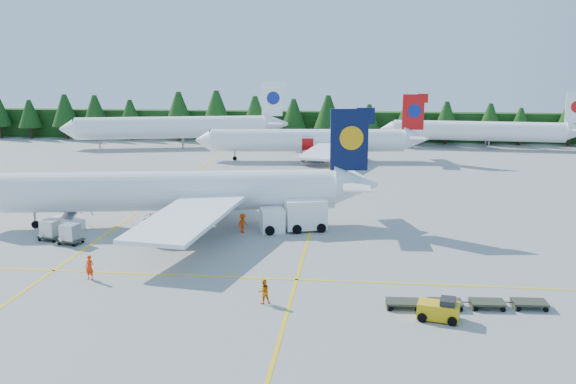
# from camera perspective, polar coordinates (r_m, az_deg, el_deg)

# --- Properties ---
(ground) EXTENTS (320.00, 320.00, 0.00)m
(ground) POSITION_cam_1_polar(r_m,az_deg,el_deg) (57.21, -4.67, -5.55)
(ground) COLOR #989893
(ground) RESTS_ON ground
(taxi_stripe_a) EXTENTS (0.25, 120.00, 0.01)m
(taxi_stripe_a) POSITION_cam_1_polar(r_m,az_deg,el_deg) (79.42, -11.90, -0.82)
(taxi_stripe_a) COLOR yellow
(taxi_stripe_a) RESTS_ON ground
(taxi_stripe_b) EXTENTS (0.25, 120.00, 0.01)m
(taxi_stripe_b) POSITION_cam_1_polar(r_m,az_deg,el_deg) (75.67, 2.65, -1.20)
(taxi_stripe_b) COLOR yellow
(taxi_stripe_b) RESTS_ON ground
(taxi_stripe_cross) EXTENTS (80.00, 0.25, 0.01)m
(taxi_stripe_cross) POSITION_cam_1_polar(r_m,az_deg,el_deg) (51.63, -5.93, -7.52)
(taxi_stripe_cross) COLOR yellow
(taxi_stripe_cross) RESTS_ON ground
(treeline_hedge) EXTENTS (220.00, 4.00, 6.00)m
(treeline_hedge) POSITION_cam_1_polar(r_m,az_deg,el_deg) (136.72, 1.81, 5.93)
(treeline_hedge) COLOR black
(treeline_hedge) RESTS_ON ground
(airliner_navy) EXTENTS (41.01, 33.47, 12.00)m
(airliner_navy) POSITION_cam_1_polar(r_m,az_deg,el_deg) (66.99, -11.47, 0.01)
(airliner_navy) COLOR white
(airliner_navy) RESTS_ON ground
(airliner_red) EXTENTS (38.34, 31.41, 11.15)m
(airliner_red) POSITION_cam_1_polar(r_m,az_deg,el_deg) (108.47, 1.40, 4.57)
(airliner_red) COLOR white
(airliner_red) RESTS_ON ground
(airliner_far_left) EXTENTS (42.08, 13.24, 12.43)m
(airliner_far_left) POSITION_cam_1_polar(r_m,az_deg,el_deg) (127.09, -10.86, 5.68)
(airliner_far_left) COLOR white
(airliner_far_left) RESTS_ON ground
(airliner_far_right) EXTENTS (37.55, 6.16, 10.91)m
(airliner_far_right) POSITION_cam_1_polar(r_m,az_deg,el_deg) (128.26, 16.05, 5.27)
(airliner_far_right) COLOR white
(airliner_far_right) RESTS_ON ground
(airstairs) EXTENTS (4.55, 5.91, 3.49)m
(airstairs) POSITION_cam_1_polar(r_m,az_deg,el_deg) (69.22, -19.10, -2.45)
(airstairs) COLOR white
(airstairs) RESTS_ON ground
(service_truck) EXTENTS (6.95, 4.21, 3.16)m
(service_truck) POSITION_cam_1_polar(r_m,az_deg,el_deg) (64.27, 0.51, -2.12)
(service_truck) COLOR silver
(service_truck) RESTS_ON ground
(baggage_tug) EXTENTS (2.94, 1.97, 1.45)m
(baggage_tug) POSITION_cam_1_polar(r_m,az_deg,el_deg) (44.33, 13.32, -10.14)
(baggage_tug) COLOR gold
(baggage_tug) RESTS_ON ground
(dolly_train) EXTENTS (11.13, 2.43, 0.14)m
(dolly_train) POSITION_cam_1_polar(r_m,az_deg,el_deg) (46.86, 15.57, -9.40)
(dolly_train) COLOR #303426
(dolly_train) RESTS_ON ground
(uld_pair) EXTENTS (4.86, 3.11, 1.60)m
(uld_pair) POSITION_cam_1_polar(r_m,az_deg,el_deg) (64.18, -19.59, -3.29)
(uld_pair) COLOR #303426
(uld_pair) RESTS_ON ground
(crew_a) EXTENTS (0.79, 0.60, 1.96)m
(crew_a) POSITION_cam_1_polar(r_m,az_deg,el_deg) (52.85, -17.23, -6.43)
(crew_a) COLOR #FF3305
(crew_a) RESTS_ON ground
(crew_b) EXTENTS (1.08, 1.00, 1.78)m
(crew_b) POSITION_cam_1_polar(r_m,az_deg,el_deg) (45.85, -2.17, -8.82)
(crew_b) COLOR orange
(crew_b) RESTS_ON ground
(crew_c) EXTENTS (0.87, 0.97, 1.96)m
(crew_c) POSITION_cam_1_polar(r_m,az_deg,el_deg) (63.82, -4.05, -2.79)
(crew_c) COLOR #EE3C05
(crew_c) RESTS_ON ground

